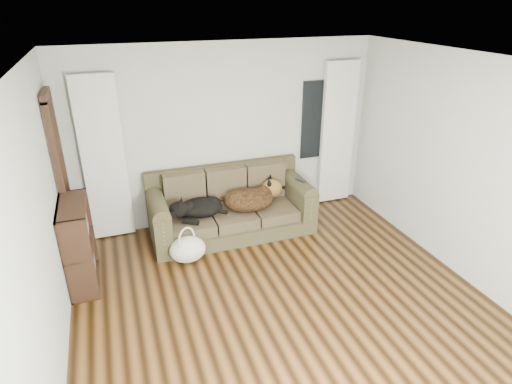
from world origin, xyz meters
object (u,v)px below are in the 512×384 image
object	(u,v)px
dog_black_lab	(198,208)
dog_shepherd	(251,199)
bookshelf	(79,246)
sofa	(231,204)
tote_bag	(188,250)

from	to	relation	value
dog_black_lab	dog_shepherd	bearing A→B (deg)	6.93
dog_shepherd	bookshelf	distance (m)	2.36
dog_black_lab	bookshelf	size ratio (longest dim) A/B	0.58
sofa	tote_bag	xyz separation A→B (m)	(-0.76, -0.54, -0.29)
dog_black_lab	bookshelf	world-z (taller)	bookshelf
tote_bag	bookshelf	xyz separation A→B (m)	(-1.25, -0.03, 0.34)
sofa	dog_shepherd	xyz separation A→B (m)	(0.29, -0.03, 0.04)
dog_black_lab	bookshelf	bearing A→B (deg)	-153.14
sofa	tote_bag	bearing A→B (deg)	-144.37
tote_bag	bookshelf	distance (m)	1.29
dog_shepherd	bookshelf	size ratio (longest dim) A/B	0.73
dog_black_lab	bookshelf	xyz separation A→B (m)	(-1.52, -0.55, 0.02)
sofa	dog_black_lab	xyz separation A→B (m)	(-0.48, -0.02, 0.03)
sofa	bookshelf	size ratio (longest dim) A/B	2.20
tote_bag	sofa	bearing A→B (deg)	35.63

